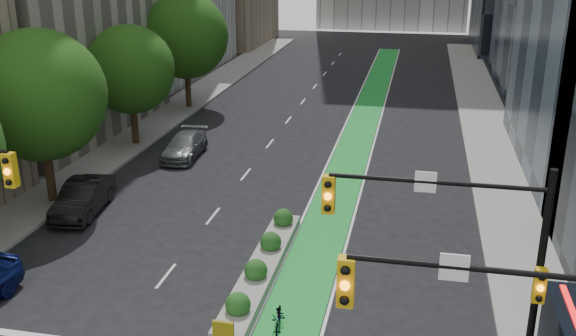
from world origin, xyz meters
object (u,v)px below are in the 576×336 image
at_px(median_planter, 262,264).
at_px(parked_car_left_mid, 83,198).
at_px(bicycle, 279,319).
at_px(parked_car_left_far, 185,146).

xyz_separation_m(median_planter, parked_car_left_mid, (-9.98, 4.07, 0.43)).
relative_size(median_planter, parked_car_left_mid, 2.11).
relative_size(bicycle, parked_car_left_far, 0.35).
bearing_deg(parked_car_left_far, parked_car_left_mid, -104.08).
distance_m(bicycle, parked_car_left_mid, 13.92).
bearing_deg(median_planter, bicycle, -68.28).
height_order(bicycle, parked_car_left_mid, parked_car_left_mid).
xyz_separation_m(bicycle, parked_car_left_mid, (-11.49, 7.86, 0.35)).
bearing_deg(parked_car_left_far, median_planter, -61.45).
bearing_deg(parked_car_left_mid, median_planter, -29.75).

